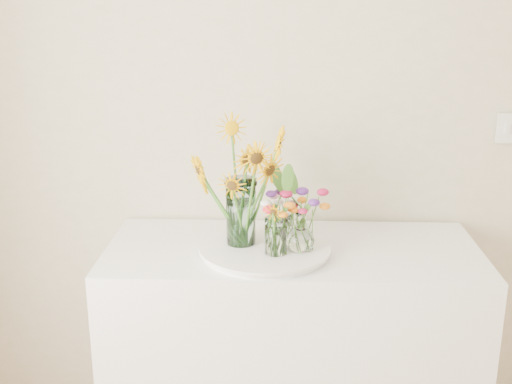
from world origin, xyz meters
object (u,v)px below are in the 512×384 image
Objects in this scene: mason_jar at (241,212)px; counter at (291,353)px; tray at (265,251)px; small_vase_c at (284,228)px; small_vase_b at (301,232)px; small_vase_a at (276,237)px.

counter is at bearing 10.71° from mason_jar.
tray is 4.57× the size of small_vase_c.
tray is at bearing -134.13° from small_vase_c.
small_vase_c is at bearing 120.45° from small_vase_b.
mason_jar is at bearing -169.29° from counter.
small_vase_c is at bearing 45.87° from tray.
counter is 0.53m from small_vase_c.
small_vase_c is (-0.06, 0.10, -0.02)m from small_vase_b.
small_vase_c is (-0.03, 0.01, 0.53)m from counter.
small_vase_b reaches higher than counter.
tray is at bearing -18.17° from mason_jar.
small_vase_a is at bearing -36.31° from mason_jar.
small_vase_c is (0.03, 0.14, -0.02)m from small_vase_a.
small_vase_a is at bearing -102.07° from small_vase_c.
small_vase_c reaches higher than counter.
mason_jar is at bearing 143.69° from small_vase_a.
tray is at bearing 121.36° from small_vase_a.
small_vase_b is 0.12m from small_vase_c.
small_vase_a is 0.94× the size of small_vase_b.
tray is 0.16m from small_vase_b.
counter is at bearing 104.91° from small_vase_b.
mason_jar reaches higher than counter.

